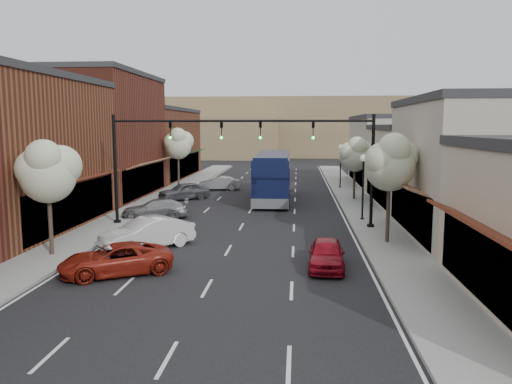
% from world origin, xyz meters
% --- Properties ---
extents(ground, '(160.00, 160.00, 0.00)m').
position_xyz_m(ground, '(0.00, 0.00, 0.00)').
color(ground, black).
rests_on(ground, ground).
extents(sidewalk_left, '(2.80, 73.00, 0.15)m').
position_xyz_m(sidewalk_left, '(-8.40, 18.50, 0.07)').
color(sidewalk_left, gray).
rests_on(sidewalk_left, ground).
extents(sidewalk_right, '(2.80, 73.00, 0.15)m').
position_xyz_m(sidewalk_right, '(8.40, 18.50, 0.07)').
color(sidewalk_right, gray).
rests_on(sidewalk_right, ground).
extents(curb_left, '(0.25, 73.00, 0.17)m').
position_xyz_m(curb_left, '(-7.00, 18.50, 0.07)').
color(curb_left, gray).
rests_on(curb_left, ground).
extents(curb_right, '(0.25, 73.00, 0.17)m').
position_xyz_m(curb_right, '(7.00, 18.50, 0.07)').
color(curb_right, gray).
rests_on(curb_right, ground).
extents(bldg_left_midnear, '(10.14, 14.10, 9.40)m').
position_xyz_m(bldg_left_midnear, '(-14.23, 6.00, 4.66)').
color(bldg_left_midnear, brown).
rests_on(bldg_left_midnear, ground).
extents(bldg_left_midfar, '(10.14, 14.10, 10.90)m').
position_xyz_m(bldg_left_midfar, '(-14.24, 20.00, 5.40)').
color(bldg_left_midfar, maroon).
rests_on(bldg_left_midfar, ground).
extents(bldg_left_far, '(10.14, 18.10, 8.40)m').
position_xyz_m(bldg_left_far, '(-14.22, 36.00, 4.16)').
color(bldg_left_far, brown).
rests_on(bldg_left_far, ground).
extents(bldg_right_midnear, '(9.14, 12.10, 7.90)m').
position_xyz_m(bldg_right_midnear, '(13.72, 6.00, 3.91)').
color(bldg_right_midnear, '#B1A997').
rests_on(bldg_right_midnear, ground).
extents(bldg_right_midfar, '(9.14, 12.10, 6.40)m').
position_xyz_m(bldg_right_midfar, '(13.70, 18.00, 3.17)').
color(bldg_right_midfar, '#C2B39A').
rests_on(bldg_right_midfar, ground).
extents(bldg_right_far, '(9.14, 16.10, 7.40)m').
position_xyz_m(bldg_right_far, '(13.71, 32.00, 3.66)').
color(bldg_right_far, '#B1A997').
rests_on(bldg_right_far, ground).
extents(hill_far, '(120.00, 30.00, 12.00)m').
position_xyz_m(hill_far, '(0.00, 90.00, 6.00)').
color(hill_far, '#7A6647').
rests_on(hill_far, ground).
extents(hill_near, '(50.00, 20.00, 8.00)m').
position_xyz_m(hill_near, '(-25.00, 78.00, 4.00)').
color(hill_near, '#7A6647').
rests_on(hill_near, ground).
extents(signal_mast_right, '(8.22, 0.46, 7.00)m').
position_xyz_m(signal_mast_right, '(5.62, 8.00, 4.62)').
color(signal_mast_right, black).
rests_on(signal_mast_right, ground).
extents(signal_mast_left, '(8.22, 0.46, 7.00)m').
position_xyz_m(signal_mast_left, '(-5.62, 8.00, 4.62)').
color(signal_mast_left, black).
rests_on(signal_mast_left, ground).
extents(tree_right_near, '(2.85, 2.65, 5.95)m').
position_xyz_m(tree_right_near, '(8.35, 3.94, 4.45)').
color(tree_right_near, '#47382B').
rests_on(tree_right_near, ground).
extents(tree_right_far, '(2.85, 2.65, 5.43)m').
position_xyz_m(tree_right_far, '(8.35, 19.94, 3.99)').
color(tree_right_far, '#47382B').
rests_on(tree_right_far, ground).
extents(tree_left_near, '(2.85, 2.65, 5.69)m').
position_xyz_m(tree_left_near, '(-8.25, -0.06, 4.22)').
color(tree_left_near, '#47382B').
rests_on(tree_left_near, ground).
extents(tree_left_far, '(2.85, 2.65, 6.13)m').
position_xyz_m(tree_left_far, '(-8.25, 25.94, 4.60)').
color(tree_left_far, '#47382B').
rests_on(tree_left_far, ground).
extents(lamp_post_near, '(0.44, 0.44, 4.44)m').
position_xyz_m(lamp_post_near, '(7.80, 10.50, 3.01)').
color(lamp_post_near, black).
rests_on(lamp_post_near, ground).
extents(lamp_post_far, '(0.44, 0.44, 4.44)m').
position_xyz_m(lamp_post_far, '(7.80, 28.00, 3.01)').
color(lamp_post_far, black).
rests_on(lamp_post_far, ground).
extents(coach_bus, '(3.05, 13.01, 3.96)m').
position_xyz_m(coach_bus, '(1.38, 20.12, 2.05)').
color(coach_bus, '#0D1234').
rests_on(coach_bus, ground).
extents(red_hatchback, '(1.79, 3.97, 1.32)m').
position_xyz_m(red_hatchback, '(4.81, -0.81, 0.66)').
color(red_hatchback, maroon).
rests_on(red_hatchback, ground).
extents(parked_car_a, '(5.19, 4.15, 1.31)m').
position_xyz_m(parked_car_a, '(-4.20, -2.49, 0.66)').
color(parked_car_a, maroon).
rests_on(parked_car_a, ground).
extents(parked_car_b, '(4.64, 4.70, 1.61)m').
position_xyz_m(parked_car_b, '(-4.20, 2.01, 0.81)').
color(parked_car_b, silver).
rests_on(parked_car_b, ground).
extents(parked_car_c, '(4.79, 2.65, 1.31)m').
position_xyz_m(parked_car_c, '(-6.20, 10.44, 0.66)').
color(parked_car_c, gray).
rests_on(parked_car_c, ground).
extents(parked_car_d, '(4.60, 4.06, 1.50)m').
position_xyz_m(parked_car_d, '(-6.20, 19.14, 0.75)').
color(parked_car_d, '#525559').
rests_on(parked_car_d, ground).
extents(parked_car_e, '(4.27, 2.02, 1.35)m').
position_xyz_m(parked_car_e, '(-4.20, 25.83, 0.68)').
color(parked_car_e, '#A7A7AC').
rests_on(parked_car_e, ground).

